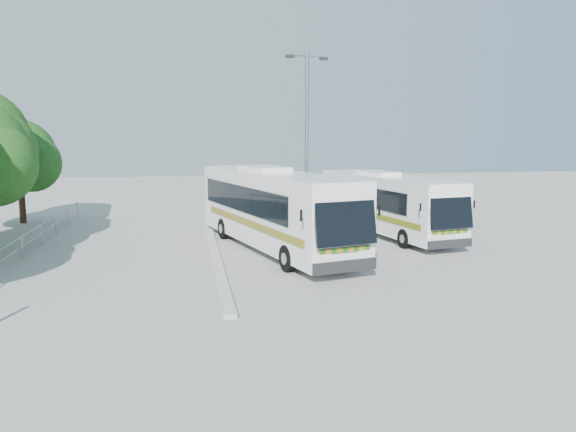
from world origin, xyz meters
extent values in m
plane|color=#9A9A95|center=(0.00, 0.00, 0.00)|extent=(100.00, 100.00, 0.00)
cube|color=#B2B2AD|center=(-2.30, 2.00, 0.07)|extent=(0.40, 16.00, 0.15)
cylinder|color=gray|center=(-10.00, 4.00, 0.95)|extent=(0.06, 22.00, 0.06)
cylinder|color=gray|center=(-10.00, 4.00, 0.55)|extent=(0.06, 22.00, 0.06)
cylinder|color=gray|center=(-10.00, 14.00, 0.50)|extent=(0.06, 0.06, 1.00)
cylinder|color=#382314|center=(-12.70, 13.30, 1.39)|extent=(0.36, 0.36, 2.77)
sphere|color=#203E10|center=(-12.70, 13.30, 3.91)|extent=(4.03, 4.03, 4.03)
sphere|color=#203E10|center=(-11.94, 12.80, 3.46)|extent=(3.28, 3.28, 3.28)
sphere|color=#203E10|center=(-13.33, 13.93, 4.41)|extent=(3.02, 3.02, 3.02)
cube|color=silver|center=(0.33, 3.18, 1.89)|extent=(5.53, 12.36, 3.08)
cube|color=black|center=(1.88, -2.71, 2.27)|extent=(2.36, 1.04, 1.96)
cube|color=black|center=(-1.07, 3.44, 2.27)|extent=(2.52, 9.39, 1.11)
cube|color=black|center=(1.41, 4.09, 2.27)|extent=(2.52, 9.39, 1.11)
cube|color=#0C5813|center=(-0.84, 2.56, 1.31)|extent=(2.70, 10.17, 0.28)
cylinder|color=black|center=(0.23, -0.92, 0.51)|extent=(0.55, 1.05, 1.01)
cylinder|color=black|center=(2.43, -0.34, 0.51)|extent=(0.55, 1.05, 1.01)
cylinder|color=black|center=(-1.65, 6.21, 0.51)|extent=(0.55, 1.05, 1.01)
cylinder|color=black|center=(0.56, 6.79, 0.51)|extent=(0.55, 1.05, 1.01)
cube|color=white|center=(6.51, 5.98, 1.65)|extent=(4.03, 10.81, 2.69)
cube|color=black|center=(7.44, 0.74, 1.99)|extent=(2.07, 0.75, 1.71)
cube|color=black|center=(5.31, 6.30, 1.99)|extent=(1.53, 8.35, 0.97)
cube|color=black|center=(7.52, 6.69, 1.99)|extent=(1.53, 8.35, 0.97)
cube|color=#15600D|center=(5.45, 5.52, 1.15)|extent=(1.64, 9.04, 0.25)
cylinder|color=black|center=(6.13, 2.41, 0.44)|extent=(0.42, 0.92, 0.88)
cylinder|color=black|center=(8.09, 2.76, 0.44)|extent=(0.42, 0.92, 0.88)
cylinder|color=black|center=(5.00, 8.75, 0.44)|extent=(0.42, 0.92, 0.88)
cylinder|color=black|center=(6.96, 9.10, 0.44)|extent=(0.42, 0.92, 0.88)
cylinder|color=gray|center=(2.41, 5.99, 4.47)|extent=(0.22, 0.22, 8.95)
cylinder|color=gray|center=(2.41, 5.99, 8.72)|extent=(1.75, 0.54, 0.09)
cube|color=black|center=(1.55, 5.76, 8.67)|extent=(0.43, 0.29, 0.13)
cube|color=black|center=(3.28, 6.22, 8.67)|extent=(0.43, 0.29, 0.13)
camera|label=1|loc=(-3.39, -20.84, 5.00)|focal=35.00mm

